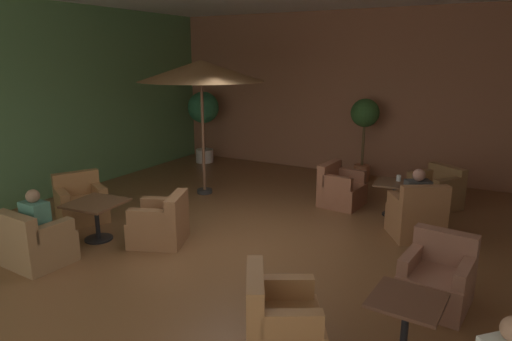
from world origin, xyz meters
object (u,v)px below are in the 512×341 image
cafe_table_front_left (395,191)px  potted_tree_left_corner (364,123)px  armchair_front_right_east (36,243)px  armchair_front_right_south (161,224)px  potted_tree_mid_left (203,114)px  patron_with_friend (35,215)px  armchair_mid_center_north (437,279)px  armchair_front_right_north (81,204)px  armchair_mid_center_east (280,327)px  cafe_table_mid_center (406,312)px  iced_drink_cup (399,178)px  armchair_front_left_north (340,190)px  armchair_front_left_east (416,217)px  patron_blue_shirt (417,192)px  cafe_table_front_right (96,211)px  patio_umbrella_tall_red (201,71)px  armchair_front_left_south (436,192)px

cafe_table_front_left → potted_tree_left_corner: bearing=120.0°
armchair_front_right_east → armchair_front_right_south: 1.73m
potted_tree_mid_left → cafe_table_front_left: bearing=-18.5°
patron_with_friend → cafe_table_front_left: bearing=48.4°
potted_tree_left_corner → armchair_mid_center_north: bearing=-64.8°
armchair_mid_center_north → patron_with_friend: patron_with_friend is taller
cafe_table_front_left → armchair_front_right_north: 5.56m
armchair_mid_center_east → potted_tree_mid_left: bearing=130.1°
potted_tree_left_corner → patron_with_friend: bearing=-112.9°
cafe_table_mid_center → patron_with_friend: 4.87m
iced_drink_cup → armchair_mid_center_north: bearing=-69.9°
armchair_front_left_north → armchair_mid_center_east: bearing=-78.2°
armchair_front_left_east → potted_tree_left_corner: potted_tree_left_corner is taller
armchair_front_right_north → armchair_front_right_east: armchair_front_right_north is taller
patron_blue_shirt → armchair_front_right_south: bearing=-147.8°
armchair_front_left_north → armchair_front_right_south: (-1.84, -3.09, -0.01)m
armchair_mid_center_east → potted_tree_left_corner: size_ratio=0.53×
cafe_table_front_right → cafe_table_mid_center: size_ratio=1.24×
cafe_table_front_left → armchair_front_left_east: size_ratio=0.66×
armchair_front_right_east → cafe_table_mid_center: (4.85, 0.40, 0.17)m
patio_umbrella_tall_red → potted_tree_mid_left: bearing=125.2°
cafe_table_front_right → armchair_front_right_north: size_ratio=0.84×
potted_tree_left_corner → armchair_front_right_east: bearing=-112.8°
armchair_front_left_east → patio_umbrella_tall_red: (-4.33, 0.37, 2.18)m
armchair_front_left_south → armchair_front_right_north: 6.52m
armchair_front_left_east → armchair_front_left_south: size_ratio=0.94×
armchair_front_left_south → armchair_mid_center_north: 3.70m
armchair_front_right_east → armchair_front_left_south: bearing=49.6°
armchair_front_left_north → potted_tree_left_corner: bearing=94.1°
armchair_front_left_east → potted_tree_mid_left: (-6.00, 2.72, 0.98)m
potted_tree_left_corner → patron_blue_shirt: 3.40m
armchair_front_right_south → armchair_mid_center_north: 3.98m
cafe_table_front_right → armchair_front_right_north: (-0.91, 0.47, -0.17)m
armchair_front_left_south → armchair_front_right_south: (-3.46, -3.84, -0.00)m
armchair_mid_center_east → iced_drink_cup: armchair_mid_center_east is taller
potted_tree_mid_left → patron_blue_shirt: bearing=-24.2°
patron_blue_shirt → armchair_front_right_north: bearing=-158.6°
patron_blue_shirt → potted_tree_mid_left: bearing=155.8°
cafe_table_front_left → patio_umbrella_tall_red: patio_umbrella_tall_red is taller
patron_blue_shirt → armchair_front_left_south: bearing=87.4°
cafe_table_front_left → armchair_front_left_north: (-1.04, 0.10, -0.16)m
armchair_mid_center_east → potted_tree_left_corner: (-1.12, 6.61, 1.03)m
armchair_front_right_north → armchair_front_right_south: armchair_front_right_north is taller
patron_with_friend → armchair_front_right_east: bearing=-93.3°
potted_tree_mid_left → armchair_front_left_north: bearing=-21.4°
armchair_front_left_south → iced_drink_cup: (-0.56, -0.73, 0.37)m
cafe_table_front_right → armchair_front_right_south: bearing=22.3°
armchair_front_right_east → armchair_front_right_south: size_ratio=0.81×
cafe_table_mid_center → patron_with_friend: size_ratio=1.09×
patron_with_friend → potted_tree_mid_left: bearing=104.3°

